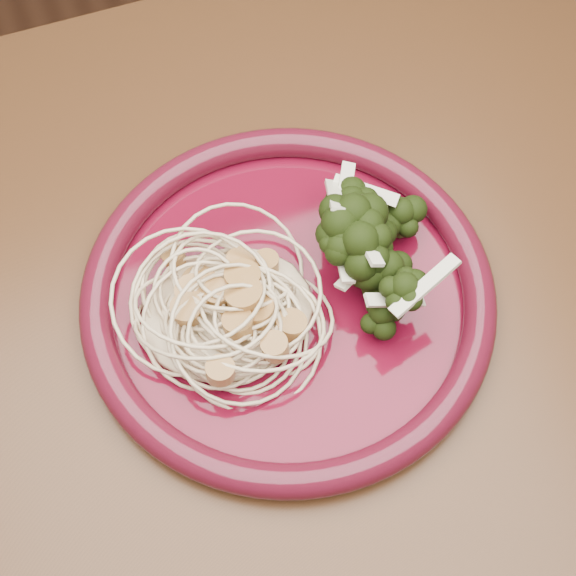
% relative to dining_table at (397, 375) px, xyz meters
% --- Properties ---
extents(dining_table, '(1.20, 0.80, 0.75)m').
position_rel_dining_table_xyz_m(dining_table, '(0.00, 0.00, 0.00)').
color(dining_table, '#472814').
rests_on(dining_table, ground).
extents(dinner_plate, '(0.31, 0.31, 0.03)m').
position_rel_dining_table_xyz_m(dinner_plate, '(-0.08, 0.05, 0.11)').
color(dinner_plate, '#4E0717').
rests_on(dinner_plate, dining_table).
extents(spaghetti_pile, '(0.13, 0.11, 0.03)m').
position_rel_dining_table_xyz_m(spaghetti_pile, '(-0.13, 0.05, 0.12)').
color(spaghetti_pile, beige).
rests_on(spaghetti_pile, dinner_plate).
extents(scallop_cluster, '(0.13, 0.13, 0.04)m').
position_rel_dining_table_xyz_m(scallop_cluster, '(-0.13, 0.05, 0.16)').
color(scallop_cluster, '#A7793E').
rests_on(scallop_cluster, spaghetti_pile).
extents(broccoli_pile, '(0.10, 0.16, 0.05)m').
position_rel_dining_table_xyz_m(broccoli_pile, '(-0.02, 0.05, 0.13)').
color(broccoli_pile, black).
rests_on(broccoli_pile, dinner_plate).
extents(onion_garnish, '(0.07, 0.10, 0.05)m').
position_rel_dining_table_xyz_m(onion_garnish, '(-0.02, 0.05, 0.17)').
color(onion_garnish, beige).
rests_on(onion_garnish, broccoli_pile).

